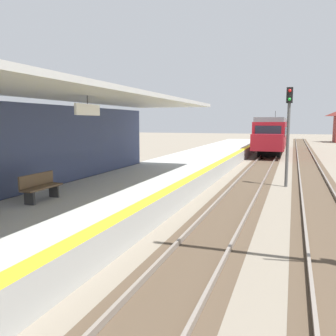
{
  "coord_description": "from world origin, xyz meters",
  "views": [
    {
      "loc": [
        4.09,
        2.12,
        3.43
      ],
      "look_at": [
        0.69,
        11.87,
        2.1
      ],
      "focal_mm": 38.33,
      "sensor_mm": 36.0,
      "label": 1
    }
  ],
  "objects": [
    {
      "name": "rail_signal_post",
      "position": [
        3.83,
        21.95,
        3.19
      ],
      "size": [
        0.32,
        0.34,
        5.2
      ],
      "color": "#4C4C4C",
      "rests_on": "ground"
    },
    {
      "name": "track_pair_nearest_platform",
      "position": [
        1.9,
        20.0,
        0.05
      ],
      "size": [
        2.34,
        120.0,
        0.16
      ],
      "color": "#4C3D2D",
      "rests_on": "ground"
    },
    {
      "name": "approaching_train",
      "position": [
        1.9,
        44.76,
        2.18
      ],
      "size": [
        2.93,
        19.6,
        4.76
      ],
      "color": "maroon",
      "rests_on": "ground"
    },
    {
      "name": "platform_bench",
      "position": [
        -3.54,
        11.49,
        1.37
      ],
      "size": [
        0.45,
        1.6,
        0.88
      ],
      "color": "brown",
      "rests_on": "station_platform"
    },
    {
      "name": "station_platform",
      "position": [
        -2.5,
        16.0,
        0.45
      ],
      "size": [
        5.0,
        80.0,
        0.91
      ],
      "color": "#A8A8A3",
      "rests_on": "ground"
    },
    {
      "name": "track_pair_middle",
      "position": [
        5.3,
        20.0,
        0.05
      ],
      "size": [
        2.34,
        120.0,
        0.16
      ],
      "color": "#4C3D2D",
      "rests_on": "ground"
    }
  ]
}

